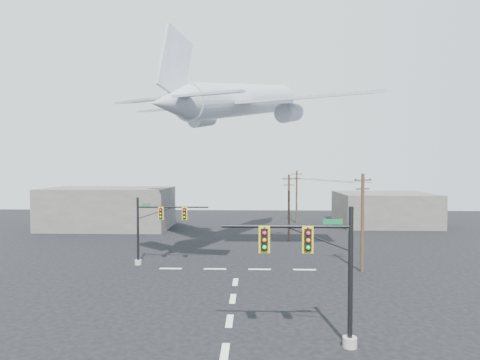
{
  "coord_description": "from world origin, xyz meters",
  "views": [
    {
      "loc": [
        1.38,
        -23.49,
        9.23
      ],
      "look_at": [
        0.47,
        5.0,
        8.23
      ],
      "focal_mm": 30.0,
      "sensor_mm": 36.0,
      "label": 1
    }
  ],
  "objects_px": {
    "utility_pole_a": "(362,221)",
    "utility_pole_c": "(297,195)",
    "signal_mast_far": "(153,228)",
    "utility_pole_b": "(289,206)",
    "signal_mast_near": "(323,272)",
    "airliner": "(244,101)"
  },
  "relations": [
    {
      "from": "signal_mast_near",
      "to": "utility_pole_c",
      "type": "height_order",
      "value": "utility_pole_c"
    },
    {
      "from": "signal_mast_far",
      "to": "utility_pole_b",
      "type": "bearing_deg",
      "value": 42.4
    },
    {
      "from": "signal_mast_near",
      "to": "utility_pole_b",
      "type": "relative_size",
      "value": 0.88
    },
    {
      "from": "utility_pole_c",
      "to": "utility_pole_b",
      "type": "bearing_deg",
      "value": -94.18
    },
    {
      "from": "utility_pole_b",
      "to": "airliner",
      "type": "bearing_deg",
      "value": -146.81
    },
    {
      "from": "signal_mast_near",
      "to": "utility_pole_a",
      "type": "xyz_separation_m",
      "value": [
        5.99,
        14.72,
        0.63
      ]
    },
    {
      "from": "signal_mast_far",
      "to": "airliner",
      "type": "relative_size",
      "value": 0.24
    },
    {
      "from": "signal_mast_near",
      "to": "airliner",
      "type": "relative_size",
      "value": 0.25
    },
    {
      "from": "utility_pole_b",
      "to": "utility_pole_c",
      "type": "bearing_deg",
      "value": 65.66
    },
    {
      "from": "signal_mast_near",
      "to": "utility_pole_c",
      "type": "relative_size",
      "value": 0.84
    },
    {
      "from": "utility_pole_b",
      "to": "utility_pole_c",
      "type": "height_order",
      "value": "utility_pole_c"
    },
    {
      "from": "signal_mast_near",
      "to": "utility_pole_a",
      "type": "height_order",
      "value": "utility_pole_a"
    },
    {
      "from": "utility_pole_b",
      "to": "signal_mast_far",
      "type": "bearing_deg",
      "value": -152.34
    },
    {
      "from": "utility_pole_c",
      "to": "utility_pole_a",
      "type": "bearing_deg",
      "value": -80.0
    },
    {
      "from": "signal_mast_far",
      "to": "utility_pole_b",
      "type": "distance_m",
      "value": 18.55
    },
    {
      "from": "signal_mast_far",
      "to": "utility_pole_c",
      "type": "bearing_deg",
      "value": 59.96
    },
    {
      "from": "airliner",
      "to": "signal_mast_near",
      "type": "bearing_deg",
      "value": -142.55
    },
    {
      "from": "utility_pole_a",
      "to": "utility_pole_c",
      "type": "xyz_separation_m",
      "value": [
        -2.42,
        30.13,
        -0.03
      ]
    },
    {
      "from": "signal_mast_near",
      "to": "signal_mast_far",
      "type": "xyz_separation_m",
      "value": [
        -12.78,
        16.57,
        -0.43
      ]
    },
    {
      "from": "signal_mast_far",
      "to": "airliner",
      "type": "height_order",
      "value": "airliner"
    },
    {
      "from": "signal_mast_far",
      "to": "utility_pole_b",
      "type": "xyz_separation_m",
      "value": [
        13.68,
        12.5,
        0.85
      ]
    },
    {
      "from": "utility_pole_a",
      "to": "utility_pole_c",
      "type": "height_order",
      "value": "utility_pole_a"
    }
  ]
}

